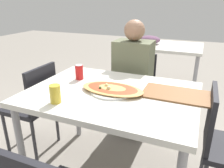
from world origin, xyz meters
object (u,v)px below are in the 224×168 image
object	(u,v)px
chair_far_seated	(135,88)
person_seated	(133,71)
soda_can	(79,72)
pizza_main	(112,89)
chair_side_left	(34,103)
drink_glass	(55,94)
dining_table	(112,101)

from	to	relation	value
chair_far_seated	person_seated	distance (m)	0.25
person_seated	soda_can	distance (m)	0.62
chair_far_seated	pizza_main	distance (m)	0.83
chair_side_left	person_seated	size ratio (longest dim) A/B	0.70
person_seated	drink_glass	xyz separation A→B (m)	(-0.22, -0.98, 0.11)
dining_table	drink_glass	distance (m)	0.43
pizza_main	drink_glass	bearing A→B (deg)	-131.46
drink_glass	soda_can	bearing A→B (deg)	100.86
chair_side_left	pizza_main	size ratio (longest dim) A/B	1.80
chair_side_left	drink_glass	size ratio (longest dim) A/B	7.07
person_seated	soda_can	size ratio (longest dim) A/B	9.80
chair_side_left	pizza_main	distance (m)	0.86
person_seated	dining_table	bearing A→B (deg)	94.13
dining_table	chair_side_left	size ratio (longest dim) A/B	1.43
chair_side_left	pizza_main	world-z (taller)	chair_side_left
dining_table	pizza_main	size ratio (longest dim) A/B	2.56
pizza_main	soda_can	size ratio (longest dim) A/B	3.83
dining_table	soda_can	size ratio (longest dim) A/B	9.82
dining_table	soda_can	bearing A→B (deg)	158.02
chair_side_left	soda_can	distance (m)	0.57
chair_far_seated	chair_side_left	bearing A→B (deg)	43.84
pizza_main	person_seated	bearing A→B (deg)	94.54
chair_far_seated	pizza_main	xyz separation A→B (m)	(0.05, -0.78, 0.29)
person_seated	drink_glass	distance (m)	1.01
chair_side_left	person_seated	world-z (taller)	person_seated
dining_table	pizza_main	world-z (taller)	pizza_main
dining_table	pizza_main	bearing A→B (deg)	27.07
person_seated	drink_glass	size ratio (longest dim) A/B	10.08
pizza_main	drink_glass	world-z (taller)	drink_glass
soda_can	drink_glass	xyz separation A→B (m)	(0.09, -0.45, -0.00)
chair_side_left	pizza_main	xyz separation A→B (m)	(0.81, -0.05, 0.29)
chair_side_left	person_seated	distance (m)	1.00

